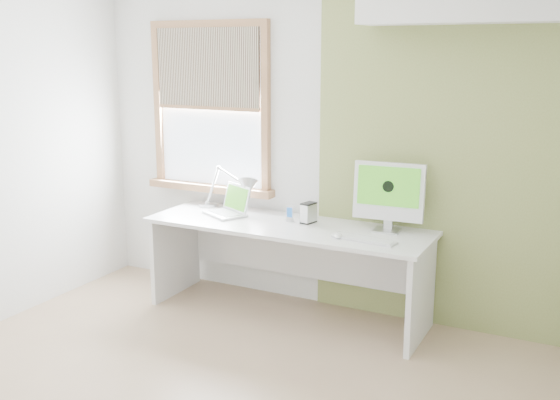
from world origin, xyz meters
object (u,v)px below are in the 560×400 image
Objects in this scene: laptop at (230,207)px; external_drive at (309,213)px; desk at (291,247)px; imac at (389,193)px; desk_lamp at (240,190)px.

external_drive is at bearing 3.63° from laptop.
laptop is 0.68m from external_drive.
laptop is at bearing 178.49° from desk.
laptop is at bearing -176.37° from external_drive.
imac reaches higher than laptop.
desk_lamp is at bearing 168.83° from desk.
laptop is at bearing -175.32° from imac.
desk_lamp is at bearing 176.08° from external_drive.
external_drive reaches higher than desk.
imac is (0.61, 0.06, 0.20)m from external_drive.
external_drive is at bearing -3.92° from desk_lamp.
desk is 4.23× the size of imac.
desk is at bearing -170.70° from imac.
imac is (0.73, 0.12, 0.48)m from desk.
desk_lamp is 1.21× the size of imac.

